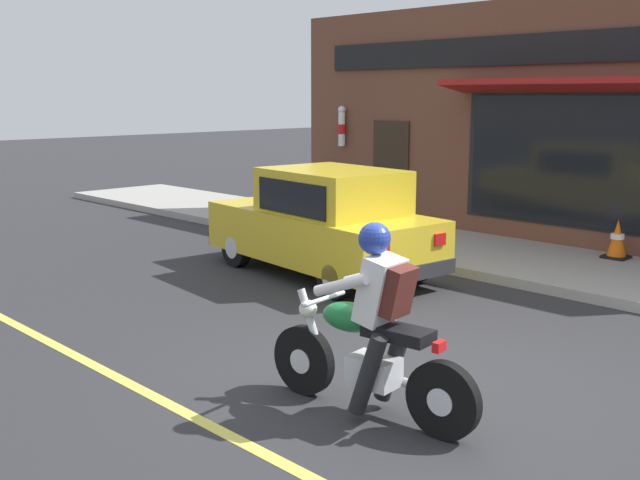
{
  "coord_description": "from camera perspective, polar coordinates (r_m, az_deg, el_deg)",
  "views": [
    {
      "loc": [
        -5.09,
        -4.04,
        2.61
      ],
      "look_at": [
        0.88,
        2.03,
        0.95
      ],
      "focal_mm": 42.0,
      "sensor_mm": 36.0,
      "label": 1
    }
  ],
  "objects": [
    {
      "name": "ground_plane",
      "position": [
        7.0,
        6.69,
        -10.93
      ],
      "size": [
        80.0,
        80.0,
        0.0
      ],
      "primitive_type": "plane",
      "color": "#2B2B2D"
    },
    {
      "name": "sidewalk_curb",
      "position": [
        12.62,
        10.56,
        -0.77
      ],
      "size": [
        2.6,
        22.0,
        0.14
      ],
      "primitive_type": "cube",
      "color": "#9E9B93",
      "rests_on": "ground"
    },
    {
      "name": "lane_stripe",
      "position": [
        8.19,
        -18.59,
        -8.11
      ],
      "size": [
        0.12,
        19.8,
        0.01
      ],
      "primitive_type": "cube",
      "color": "#D1C64C",
      "rests_on": "ground"
    },
    {
      "name": "storefront_building",
      "position": [
        13.52,
        15.58,
        8.5
      ],
      "size": [
        1.25,
        10.25,
        4.2
      ],
      "color": "brown",
      "rests_on": "ground"
    },
    {
      "name": "motorcycle_with_rider",
      "position": [
        6.14,
        3.94,
        -7.35
      ],
      "size": [
        0.61,
        2.02,
        1.62
      ],
      "color": "black",
      "rests_on": "ground"
    },
    {
      "name": "car_hatchback",
      "position": [
        10.88,
        0.32,
        1.27
      ],
      "size": [
        2.03,
        3.93,
        1.57
      ],
      "color": "black",
      "rests_on": "ground"
    },
    {
      "name": "traffic_cone",
      "position": [
        12.3,
        21.7,
        0.04
      ],
      "size": [
        0.36,
        0.36,
        0.6
      ],
      "color": "black",
      "rests_on": "sidewalk_curb"
    },
    {
      "name": "trash_bin",
      "position": [
        15.61,
        -0.65,
        3.76
      ],
      "size": [
        0.56,
        0.56,
        0.98
      ],
      "color": "#514C47",
      "rests_on": "sidewalk_curb"
    }
  ]
}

